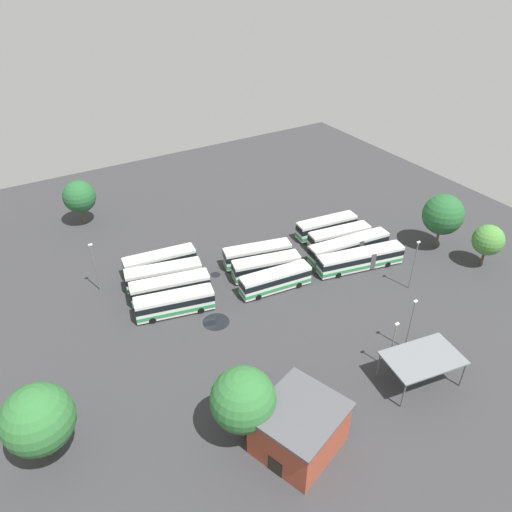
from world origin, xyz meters
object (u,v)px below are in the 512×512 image
(tree_north_edge, at_px, (38,419))
(lamp_post_near_entrance, at_px, (414,263))
(bus_row0_slot0, at_px, (327,226))
(bus_row2_slot3, at_px, (175,303))
(bus_row0_slot1, at_px, (339,237))
(bus_row2_slot0, at_px, (160,262))
(lamp_post_by_building, at_px, (393,344))
(bus_row0_slot3, at_px, (361,259))
(bus_row1_slot1, at_px, (257,254))
(bus_row2_slot1, at_px, (164,275))
(bus_row1_slot2, at_px, (266,266))
(depot_building, at_px, (299,428))
(tree_south_edge, at_px, (443,215))
(bus_row0_slot2, at_px, (349,247))
(bus_row2_slot2, at_px, (170,287))
(lamp_post_far_corner, at_px, (95,265))
(tree_west_edge, at_px, (79,197))
(lamp_post_mid_lot, at_px, (411,323))
(tree_northwest, at_px, (243,400))
(tree_northeast, at_px, (488,240))
(bus_row1_slot3, at_px, (275,280))
(maintenance_shelter, at_px, (423,359))

(tree_north_edge, bearing_deg, lamp_post_near_entrance, -178.50)
(bus_row0_slot0, relative_size, bus_row2_slot3, 1.00)
(bus_row0_slot1, distance_m, bus_row2_slot0, 31.16)
(bus_row0_slot1, distance_m, lamp_post_by_building, 29.12)
(bus_row0_slot3, bearing_deg, bus_row1_slot1, -36.07)
(bus_row2_slot1, relative_size, lamp_post_near_entrance, 1.41)
(bus_row1_slot2, height_order, depot_building, depot_building)
(bus_row1_slot1, bearing_deg, tree_south_edge, 158.13)
(depot_building, distance_m, tree_north_edge, 26.31)
(bus_row1_slot1, xyz_separation_m, bus_row2_slot3, (16.84, 4.78, 0.00))
(bus_row1_slot1, bearing_deg, bus_row1_slot2, 80.25)
(bus_row0_slot2, xyz_separation_m, bus_row2_slot2, (30.43, -5.12, -0.00))
(bus_row0_slot0, height_order, bus_row0_slot3, same)
(lamp_post_far_corner, relative_size, tree_south_edge, 0.84)
(bus_row2_slot3, xyz_separation_m, lamp_post_far_corner, (7.84, -11.17, 2.79))
(bus_row1_slot2, height_order, tree_west_edge, tree_west_edge)
(bus_row2_slot0, xyz_separation_m, lamp_post_mid_lot, (-21.14, 33.50, 2.63))
(bus_row2_slot3, bearing_deg, bus_row0_slot3, 170.34)
(bus_row1_slot1, height_order, tree_northwest, tree_northwest)
(bus_row1_slot2, xyz_separation_m, lamp_post_by_building, (-2.69, 24.83, 2.30))
(lamp_post_near_entrance, distance_m, tree_north_edge, 53.96)
(bus_row0_slot0, bearing_deg, tree_northeast, 127.37)
(lamp_post_far_corner, relative_size, tree_north_edge, 0.88)
(bus_row0_slot1, relative_size, tree_north_edge, 1.22)
(bus_row0_slot0, relative_size, bus_row1_slot3, 1.01)
(bus_row2_slot2, height_order, tree_north_edge, tree_north_edge)
(tree_northeast, relative_size, tree_south_edge, 0.75)
(bus_row0_slot0, xyz_separation_m, bus_row0_slot3, (1.80, 11.32, 0.00))
(bus_row0_slot0, relative_size, bus_row1_slot1, 1.01)
(bus_row0_slot3, relative_size, lamp_post_mid_lot, 1.86)
(bus_row0_slot1, relative_size, lamp_post_by_building, 1.56)
(bus_row2_slot1, relative_size, maintenance_shelter, 1.21)
(bus_row1_slot2, bearing_deg, tree_northeast, 153.70)
(lamp_post_far_corner, distance_m, tree_north_edge, 28.75)
(bus_row0_slot3, distance_m, lamp_post_mid_lot, 18.88)
(bus_row1_slot3, height_order, depot_building, depot_building)
(bus_row1_slot1, height_order, bus_row2_slot2, same)
(bus_row2_slot3, distance_m, tree_north_edge, 25.45)
(bus_row2_slot2, height_order, tree_west_edge, tree_west_edge)
(bus_row1_slot3, relative_size, tree_south_edge, 1.16)
(tree_northwest, bearing_deg, lamp_post_far_corner, -80.07)
(lamp_post_by_building, height_order, tree_north_edge, tree_north_edge)
(bus_row2_slot1, distance_m, tree_west_edge, 26.93)
(bus_row1_slot2, relative_size, lamp_post_near_entrance, 1.32)
(bus_row0_slot2, relative_size, lamp_post_mid_lot, 1.86)
(lamp_post_by_building, xyz_separation_m, lamp_post_near_entrance, (-14.64, -10.59, 0.56))
(maintenance_shelter, xyz_separation_m, tree_west_edge, (24.76, -60.72, 1.80))
(bus_row0_slot1, xyz_separation_m, bus_row0_slot2, (0.65, 3.40, 0.00))
(bus_row0_slot2, bearing_deg, maintenance_shelter, 67.23)
(bus_row2_slot3, xyz_separation_m, lamp_post_mid_lot, (-23.31, 22.43, 2.63))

